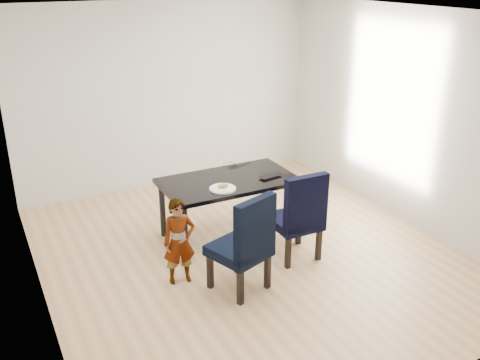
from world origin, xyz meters
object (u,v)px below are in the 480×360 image
plate (223,189)px  dining_table (229,208)px  child (179,242)px  chair_right (295,214)px  laptop (268,175)px  chair_left (239,242)px

plate → dining_table: bearing=51.4°
dining_table → child: child is taller
child → plate: 0.89m
chair_right → laptop: 0.70m
dining_table → child: bearing=-142.8°
dining_table → plate: bearing=-128.6°
chair_right → plate: 0.86m
dining_table → plate: size_ratio=5.25×
dining_table → chair_left: 1.18m
plate → child: bearing=-148.0°
chair_left → laptop: (0.90, 0.97, 0.23)m
dining_table → chair_right: 0.91m
chair_left → chair_right: bearing=0.4°
laptop → child: bearing=13.6°
chair_left → chair_right: 0.92m
chair_left → child: 0.63m
chair_left → chair_right: chair_left is taller
dining_table → chair_right: bearing=-60.4°
chair_left → child: bearing=121.6°
chair_right → laptop: bearing=88.0°
chair_left → laptop: size_ratio=3.62×
chair_left → chair_right: (0.86, 0.31, -0.01)m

